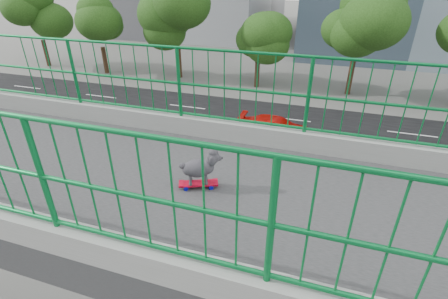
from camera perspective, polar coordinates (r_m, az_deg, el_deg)
name	(u,v)px	position (r m, az deg, el deg)	size (l,w,h in m)	color
road	(274,159)	(18.83, 8.76, -1.69)	(18.00, 90.00, 0.02)	black
footbridge	(153,268)	(5.70, -12.26, -19.51)	(3.00, 24.00, 7.00)	#2D2D2F
railing	(137,161)	(4.45, -14.88, -1.94)	(3.00, 24.00, 1.42)	gray
street_trees	(320,36)	(29.59, 16.33, 18.44)	(5.30, 60.40, 7.26)	black
skateboard	(198,184)	(4.16, -4.46, -5.97)	(0.32, 0.51, 0.07)	red
poodle	(200,167)	(4.02, -4.19, -2.99)	(0.34, 0.50, 0.44)	#272529
car_1	(233,181)	(15.53, 1.61, -5.44)	(1.51, 4.34, 1.43)	red
car_2	(234,147)	(18.36, 1.73, 0.48)	(2.50, 5.41, 1.50)	black
car_3	(277,129)	(20.85, 9.20, 3.56)	(1.98, 4.87, 1.41)	red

